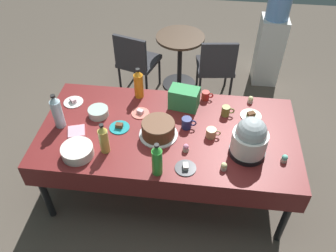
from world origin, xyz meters
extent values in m
plane|color=brown|center=(0.00, 0.00, 0.00)|extent=(9.00, 9.00, 0.00)
cube|color=maroon|center=(0.00, 0.00, 0.73)|extent=(2.20, 1.10, 0.04)
cylinder|color=black|center=(-1.02, -0.47, 0.35)|extent=(0.06, 0.06, 0.71)
cylinder|color=black|center=(1.02, -0.47, 0.35)|extent=(0.06, 0.06, 0.71)
cylinder|color=black|center=(-1.02, 0.47, 0.35)|extent=(0.06, 0.06, 0.71)
cylinder|color=black|center=(1.02, 0.47, 0.35)|extent=(0.06, 0.06, 0.71)
cube|color=maroon|center=(0.00, -0.55, 0.62)|extent=(2.20, 0.01, 0.18)
cube|color=maroon|center=(0.00, 0.55, 0.62)|extent=(2.20, 0.01, 0.18)
cylinder|color=silver|center=(-0.07, -0.07, 0.76)|extent=(0.33, 0.33, 0.01)
cylinder|color=brown|center=(-0.07, -0.07, 0.82)|extent=(0.28, 0.28, 0.12)
cylinder|color=brown|center=(-0.07, -0.07, 0.89)|extent=(0.27, 0.27, 0.01)
cylinder|color=black|center=(0.66, -0.19, 0.77)|extent=(0.29, 0.29, 0.04)
cylinder|color=white|center=(0.66, -0.19, 0.88)|extent=(0.28, 0.28, 0.18)
sphere|color=#B2BCC1|center=(0.66, -0.19, 0.99)|extent=(0.24, 0.24, 0.24)
cylinder|color=#B2C6BC|center=(-0.64, 0.12, 0.79)|extent=(0.18, 0.18, 0.07)
cylinder|color=silver|center=(-0.68, -0.36, 0.79)|extent=(0.25, 0.25, 0.08)
cylinder|color=teal|center=(-0.42, -0.02, 0.75)|extent=(0.17, 0.17, 0.01)
cube|color=brown|center=(-0.42, -0.02, 0.78)|extent=(0.06, 0.05, 0.04)
cylinder|color=white|center=(-0.92, 0.27, 0.75)|extent=(0.18, 0.18, 0.01)
cube|color=beige|center=(-0.92, 0.27, 0.78)|extent=(0.08, 0.08, 0.04)
cylinder|color=#2D2D33|center=(0.18, -0.40, 0.75)|extent=(0.17, 0.17, 0.01)
cube|color=white|center=(0.18, -0.40, 0.78)|extent=(0.05, 0.06, 0.03)
cylinder|color=#8CA87F|center=(0.71, 0.27, 0.75)|extent=(0.19, 0.19, 0.01)
cube|color=brown|center=(0.71, 0.27, 0.77)|extent=(0.08, 0.07, 0.03)
cylinder|color=#E07266|center=(-0.27, 0.19, 0.75)|extent=(0.16, 0.16, 0.01)
cube|color=beige|center=(-0.27, 0.19, 0.77)|extent=(0.07, 0.06, 0.03)
cylinder|color=beige|center=(0.47, -0.37, 0.77)|extent=(0.05, 0.05, 0.03)
sphere|color=beige|center=(0.47, -0.37, 0.79)|extent=(0.05, 0.05, 0.05)
cylinder|color=beige|center=(0.94, -0.24, 0.77)|extent=(0.05, 0.05, 0.03)
sphere|color=#6BC6B2|center=(0.94, -0.24, 0.79)|extent=(0.05, 0.05, 0.05)
cylinder|color=beige|center=(0.17, -0.22, 0.77)|extent=(0.05, 0.05, 0.03)
sphere|color=pink|center=(0.17, -0.22, 0.79)|extent=(0.05, 0.05, 0.05)
cylinder|color=beige|center=(0.72, 0.47, 0.77)|extent=(0.05, 0.05, 0.03)
sphere|color=beige|center=(0.72, 0.47, 0.79)|extent=(0.05, 0.05, 0.05)
cylinder|color=silver|center=(-0.93, -0.05, 0.88)|extent=(0.09, 0.09, 0.26)
cone|color=silver|center=(-0.93, -0.05, 1.04)|extent=(0.08, 0.08, 0.05)
cylinder|color=black|center=(-0.93, -0.05, 1.07)|extent=(0.04, 0.04, 0.02)
cylinder|color=green|center=(-0.02, -0.47, 0.87)|extent=(0.08, 0.08, 0.24)
cone|color=green|center=(-0.02, -0.47, 1.01)|extent=(0.07, 0.07, 0.05)
cylinder|color=black|center=(-0.02, -0.47, 1.05)|extent=(0.04, 0.04, 0.02)
cylinder|color=orange|center=(-0.33, 0.44, 0.87)|extent=(0.09, 0.09, 0.24)
cone|color=orange|center=(-0.33, 0.44, 1.01)|extent=(0.08, 0.08, 0.05)
cylinder|color=black|center=(-0.33, 0.44, 1.05)|extent=(0.04, 0.04, 0.02)
cylinder|color=gold|center=(-0.47, -0.29, 0.86)|extent=(0.08, 0.08, 0.22)
cone|color=gold|center=(-0.47, -0.29, 0.99)|extent=(0.07, 0.07, 0.05)
cylinder|color=black|center=(-0.47, -0.29, 1.03)|extent=(0.03, 0.03, 0.02)
cylinder|color=tan|center=(0.36, -0.03, 0.79)|extent=(0.09, 0.09, 0.08)
torus|color=tan|center=(0.42, -0.03, 0.79)|extent=(0.05, 0.01, 0.05)
cylinder|color=olive|center=(0.49, 0.26, 0.80)|extent=(0.07, 0.07, 0.09)
torus|color=olive|center=(0.53, 0.26, 0.80)|extent=(0.06, 0.01, 0.06)
cylinder|color=#B2231E|center=(0.30, 0.46, 0.79)|extent=(0.07, 0.07, 0.08)
torus|color=#B2231E|center=(0.35, 0.46, 0.80)|extent=(0.05, 0.01, 0.05)
cylinder|color=navy|center=(0.15, 0.06, 0.80)|extent=(0.09, 0.09, 0.10)
torus|color=navy|center=(0.21, 0.06, 0.80)|extent=(0.06, 0.01, 0.06)
cube|color=#338C4C|center=(0.11, 0.33, 0.85)|extent=(0.28, 0.20, 0.20)
cube|color=pink|center=(-0.77, -0.12, 0.76)|extent=(0.18, 0.18, 0.02)
cube|color=#333338|center=(-0.55, 1.54, 0.42)|extent=(0.55, 0.55, 0.05)
cube|color=#333338|center=(-0.61, 1.35, 0.65)|extent=(0.41, 0.16, 0.40)
cylinder|color=black|center=(-0.31, 1.66, 0.20)|extent=(0.04, 0.04, 0.40)
cylinder|color=black|center=(-0.68, 1.78, 0.20)|extent=(0.04, 0.04, 0.40)
cylinder|color=black|center=(-0.42, 1.30, 0.20)|extent=(0.04, 0.04, 0.40)
cylinder|color=black|center=(-0.79, 1.41, 0.20)|extent=(0.04, 0.04, 0.40)
cube|color=#333338|center=(0.40, 1.54, 0.42)|extent=(0.49, 0.49, 0.05)
cube|color=#333338|center=(0.42, 1.34, 0.65)|extent=(0.42, 0.09, 0.40)
cylinder|color=black|center=(0.56, 1.75, 0.20)|extent=(0.03, 0.03, 0.40)
cylinder|color=black|center=(0.19, 1.70, 0.20)|extent=(0.03, 0.03, 0.40)
cylinder|color=black|center=(0.61, 1.37, 0.20)|extent=(0.03, 0.03, 0.40)
cylinder|color=black|center=(0.24, 1.33, 0.20)|extent=(0.03, 0.03, 0.40)
cylinder|color=#473323|center=(-0.05, 1.69, 0.70)|extent=(0.60, 0.60, 0.03)
cylinder|color=black|center=(-0.05, 1.69, 0.35)|extent=(0.06, 0.06, 0.67)
cylinder|color=black|center=(-0.05, 1.69, 0.01)|extent=(0.44, 0.44, 0.02)
cube|color=silver|center=(1.08, 1.94, 0.45)|extent=(0.32, 0.32, 0.90)
cylinder|color=#6699D8|center=(1.08, 1.94, 1.07)|extent=(0.28, 0.28, 0.34)
camera|label=1|loc=(0.25, -2.11, 2.80)|focal=36.88mm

